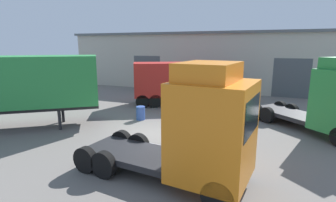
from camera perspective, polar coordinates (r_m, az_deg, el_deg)
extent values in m
plane|color=slate|center=(14.42, -3.14, -7.24)|extent=(60.00, 60.00, 0.00)
cube|color=#B7B2A3|center=(31.05, 11.28, 8.47)|extent=(33.44, 8.28, 5.87)
cube|color=#565B60|center=(31.02, 11.52, 14.11)|extent=(33.94, 8.78, 0.25)
cube|color=#4C5156|center=(29.60, -4.59, 6.28)|extent=(3.20, 0.08, 3.60)
cube|color=#4C5156|center=(26.55, 25.25, 4.51)|extent=(3.20, 0.08, 3.60)
cube|color=orange|center=(8.59, 9.70, -6.27)|extent=(2.66, 2.75, 3.16)
cube|color=orange|center=(8.27, 8.84, 6.26)|extent=(1.90, 2.27, 0.60)
cube|color=black|center=(8.14, 17.69, -3.06)|extent=(0.31, 2.10, 1.14)
cube|color=#232326|center=(10.47, -7.46, -11.32)|extent=(4.09, 2.41, 0.24)
cylinder|color=#B2B2B7|center=(11.01, -1.76, -10.98)|extent=(1.15, 0.68, 0.56)
cylinder|color=black|center=(10.02, 14.80, -13.52)|extent=(1.04, 0.41, 1.01)
cylinder|color=black|center=(8.14, 10.89, -19.72)|extent=(1.04, 0.41, 1.01)
cylinder|color=black|center=(11.64, -6.49, -9.47)|extent=(1.04, 0.41, 1.01)
cylinder|color=black|center=(10.07, -13.81, -13.33)|extent=(1.04, 0.41, 1.01)
cylinder|color=black|center=(12.15, -10.02, -8.65)|extent=(1.04, 0.41, 1.01)
cylinder|color=black|center=(10.65, -17.50, -12.10)|extent=(1.04, 0.41, 1.01)
cube|color=#28843D|center=(17.22, -32.07, 3.54)|extent=(9.48, 8.05, 2.82)
cube|color=#232326|center=(17.47, -31.51, -1.41)|extent=(9.03, 7.45, 0.24)
cube|color=#232326|center=(17.80, -21.89, -2.50)|extent=(0.22, 0.22, 1.11)
cube|color=#232326|center=(16.27, -22.50, -3.87)|extent=(0.22, 0.22, 1.11)
cube|color=#232326|center=(17.84, 24.75, -2.51)|extent=(4.42, 4.25, 0.24)
cylinder|color=#B2B2B7|center=(18.31, 28.14, -3.03)|extent=(1.19, 1.15, 0.56)
cylinder|color=black|center=(19.11, 25.28, -2.01)|extent=(0.94, 0.89, 0.99)
cylinder|color=black|center=(17.47, 20.73, -2.87)|extent=(0.94, 0.89, 0.99)
cylinder|color=black|center=(19.66, 23.25, -1.46)|extent=(0.94, 0.89, 0.99)
cylinder|color=black|center=(18.08, 18.67, -2.23)|extent=(0.94, 0.89, 0.99)
cube|color=black|center=(22.27, 11.92, 3.67)|extent=(2.82, 3.02, 2.20)
cube|color=black|center=(22.53, 14.19, 4.68)|extent=(1.04, 1.81, 0.88)
cube|color=red|center=(21.25, 1.28, 4.81)|extent=(6.76, 5.18, 2.64)
cylinder|color=black|center=(23.57, 12.04, 1.41)|extent=(1.04, 0.76, 1.03)
cylinder|color=black|center=(21.63, 13.80, 0.38)|extent=(1.04, 0.76, 1.03)
cylinder|color=black|center=(22.37, -3.17, 1.09)|extent=(1.04, 0.76, 1.03)
cylinder|color=black|center=(20.32, -2.79, -0.03)|extent=(1.04, 0.76, 1.03)
cylinder|color=black|center=(22.33, -5.73, 1.03)|extent=(1.04, 0.76, 1.03)
cylinder|color=black|center=(20.27, -5.61, -0.10)|extent=(1.04, 0.76, 1.03)
cylinder|color=#33519E|center=(17.12, -5.99, -2.63)|extent=(0.58, 0.58, 0.88)
cube|color=black|center=(14.44, 15.63, -7.57)|extent=(0.40, 0.40, 0.04)
cone|color=orange|center=(14.36, 15.69, -6.62)|extent=(0.36, 0.36, 0.55)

